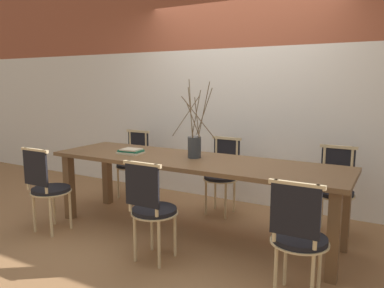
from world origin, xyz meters
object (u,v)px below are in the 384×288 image
Objects in this scene: vase_centerpiece at (194,145)px; chair_near_center at (298,235)px; chair_far_center at (335,186)px; book_stack at (131,151)px; dining_table at (192,168)px.

chair_near_center is at bearing -31.81° from vase_centerpiece.
book_stack is (-1.96, -0.77, 0.31)m from chair_far_center.
chair_far_center is at bearing 29.31° from dining_table.
chair_near_center is 2.06m from book_stack.
vase_centerpiece is (-1.26, -0.64, 0.41)m from chair_far_center.
chair_near_center is (1.23, -0.70, -0.19)m from dining_table.
book_stack reaches higher than dining_table.
chair_near_center is 1.00× the size of chair_far_center.
vase_centerpiece reaches higher than dining_table.
chair_far_center is 3.42× the size of book_stack.
book_stack is (-0.70, -0.14, -0.11)m from vase_centerpiece.
chair_near_center and chair_far_center have the same top height.
book_stack is (-0.71, -0.07, 0.12)m from dining_table.
dining_table is at bearing 5.76° from book_stack.
vase_centerpiece reaches higher than chair_far_center.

